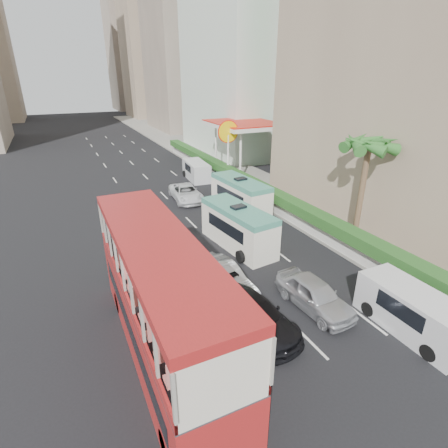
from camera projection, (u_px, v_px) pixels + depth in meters
ground_plane at (290, 312)px, 16.28m from camera, size 200.00×200.00×0.00m
double_decker_bus at (161, 300)px, 12.90m from camera, size 2.50×11.00×5.06m
car_silver_lane_a at (222, 291)px, 17.86m from camera, size 2.21×4.72×1.50m
car_silver_lane_b at (313, 307)px, 16.62m from camera, size 2.00×4.40×1.46m
car_black at (253, 327)px, 15.29m from camera, size 2.81×5.19×1.43m
van_asset at (186, 200)px, 30.67m from camera, size 2.53×4.91×1.32m
minibus_near at (238, 227)px, 22.02m from camera, size 2.65×6.08×2.61m
minibus_far at (240, 196)px, 27.59m from camera, size 2.44×6.10×2.65m
panel_van_near at (413, 312)px, 14.80m from camera, size 1.90×4.71×1.88m
panel_van_far at (196, 171)px, 36.43m from camera, size 2.17×4.66×1.81m
sidewalk at (227, 168)px, 40.51m from camera, size 6.00×120.00×0.18m
kerb_wall at (254, 194)px, 30.06m from camera, size 0.30×44.00×1.00m
hedge at (255, 185)px, 29.72m from camera, size 1.10×44.00×0.70m
palm_tree at (361, 195)px, 21.34m from camera, size 0.36×0.36×6.40m
shell_station at (244, 148)px, 38.20m from camera, size 6.50×8.00×5.50m
tower_far_a at (152, 19)px, 82.19m from camera, size 14.00×14.00×44.00m
tower_far_b at (133, 37)px, 101.19m from camera, size 14.00×14.00×40.00m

